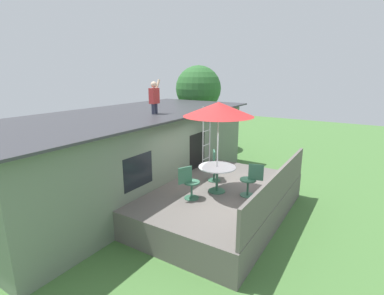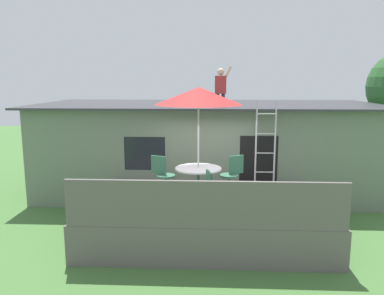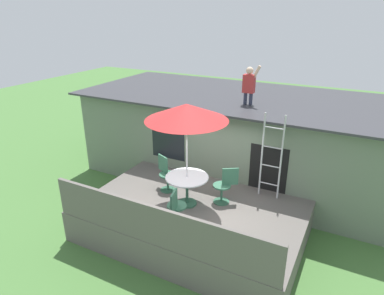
% 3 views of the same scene
% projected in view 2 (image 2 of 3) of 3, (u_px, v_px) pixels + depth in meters
% --- Properties ---
extents(ground_plane, '(40.00, 40.00, 0.00)m').
position_uv_depth(ground_plane, '(206.00, 233.00, 8.74)').
color(ground_plane, '#477538').
extents(house, '(10.50, 4.50, 2.77)m').
position_uv_depth(house, '(208.00, 147.00, 12.03)').
color(house, slate).
rests_on(house, ground).
extents(deck, '(5.27, 3.42, 0.80)m').
position_uv_depth(deck, '(206.00, 217.00, 8.67)').
color(deck, '#605B56').
rests_on(deck, ground).
extents(deck_railing, '(5.17, 0.08, 0.90)m').
position_uv_depth(deck_railing, '(205.00, 205.00, 6.89)').
color(deck_railing, '#605B56').
rests_on(deck_railing, deck).
extents(patio_table, '(1.04, 1.04, 0.74)m').
position_uv_depth(patio_table, '(198.00, 175.00, 8.52)').
color(patio_table, '#33664C').
rests_on(patio_table, deck).
extents(patio_umbrella, '(1.90, 1.90, 2.54)m').
position_uv_depth(patio_umbrella, '(199.00, 96.00, 8.21)').
color(patio_umbrella, silver).
rests_on(patio_umbrella, deck).
extents(step_ladder, '(0.52, 0.04, 2.20)m').
position_uv_depth(step_ladder, '(265.00, 143.00, 9.62)').
color(step_ladder, silver).
rests_on(step_ladder, deck).
extents(person_figure, '(0.47, 0.20, 1.11)m').
position_uv_depth(person_figure, '(221.00, 84.00, 10.73)').
color(person_figure, '#33384C').
rests_on(person_figure, house).
extents(patio_chair_left, '(0.59, 0.44, 0.92)m').
position_uv_depth(patio_chair_left, '(163.00, 176.00, 8.97)').
color(patio_chair_left, '#33664C').
rests_on(patio_chair_left, deck).
extents(patio_chair_right, '(0.57, 0.45, 0.92)m').
position_uv_depth(patio_chair_right, '(232.00, 175.00, 9.00)').
color(patio_chair_right, '#33664C').
rests_on(patio_chair_right, deck).
extents(patio_chair_near, '(0.44, 0.61, 0.92)m').
position_uv_depth(patio_chair_near, '(208.00, 192.00, 7.63)').
color(patio_chair_near, '#33664C').
rests_on(patio_chair_near, deck).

